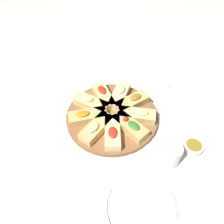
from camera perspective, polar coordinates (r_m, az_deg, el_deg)
name	(u,v)px	position (r m, az deg, el deg)	size (l,w,h in m)	color
ground_plane	(112,118)	(0.89, 0.00, -1.51)	(3.00, 3.00, 0.00)	silver
serving_board	(112,116)	(0.88, 0.00, -1.10)	(0.37, 0.37, 0.02)	brown
focaccia_slice_0	(132,102)	(0.90, 5.21, 2.60)	(0.16, 0.09, 0.04)	tan
focaccia_slice_1	(119,95)	(0.93, 1.97, 4.34)	(0.16, 0.11, 0.04)	#E5C689
focaccia_slice_2	(103,96)	(0.93, -2.26, 4.26)	(0.11, 0.16, 0.04)	#DBB775
focaccia_slice_3	(91,103)	(0.90, -5.46, 2.33)	(0.09, 0.16, 0.04)	#DBB775
focaccia_slice_4	(88,116)	(0.85, -6.41, -1.10)	(0.15, 0.13, 0.04)	tan
focaccia_slice_5	(96,128)	(0.82, -4.07, -4.10)	(0.15, 0.07, 0.04)	tan
focaccia_slice_6	(112,132)	(0.80, 0.12, -5.18)	(0.15, 0.14, 0.04)	#E5C689
focaccia_slice_7	(130,126)	(0.82, 4.66, -3.64)	(0.07, 0.15, 0.05)	tan
focaccia_slice_8	(137,115)	(0.86, 6.47, -0.77)	(0.13, 0.16, 0.04)	#DBB775
plate_left	(191,97)	(1.02, 19.84, 3.60)	(0.24, 0.24, 0.02)	white
plate_right	(140,208)	(0.71, 7.38, -23.61)	(0.22, 0.22, 0.02)	white
water_glass	(171,155)	(0.77, 15.15, -10.81)	(0.06, 0.06, 0.09)	silver
napkin_stack	(87,68)	(1.13, -6.59, 11.25)	(0.14, 0.12, 0.01)	white
dipping_bowl	(193,147)	(0.84, 20.44, -8.49)	(0.07, 0.07, 0.03)	silver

